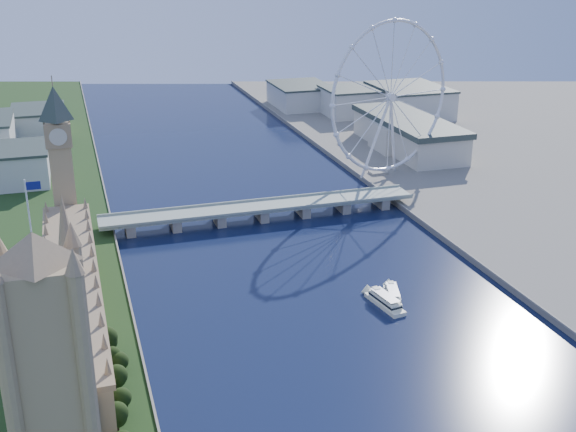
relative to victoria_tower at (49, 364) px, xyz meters
name	(u,v)px	position (x,y,z in m)	size (l,w,h in m)	color
victoria_tower	(49,364)	(0.00, 0.00, 0.00)	(28.16, 28.16, 112.00)	tan
parliament_range	(73,302)	(7.00, 115.00, -36.01)	(24.00, 200.00, 70.00)	tan
big_ben	(60,148)	(7.00, 223.00, 12.08)	(20.02, 20.02, 110.00)	tan
westminster_bridge	(261,210)	(135.00, 245.00, -47.86)	(220.00, 22.00, 9.50)	gray
london_eye	(391,98)	(254.98, 300.08, 13.03)	(113.60, 39.12, 124.30)	silver
county_hall	(407,152)	(310.00, 375.00, -54.49)	(54.00, 144.00, 35.00)	beige
city_skyline	(232,114)	(174.22, 505.08, -37.53)	(505.00, 280.00, 32.00)	beige
tour_boat_near	(385,306)	(162.81, 99.92, -54.49)	(8.09, 31.55, 6.99)	#EFEECB
tour_boat_far	(392,299)	(170.08, 106.01, -54.49)	(7.41, 29.05, 6.41)	silver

